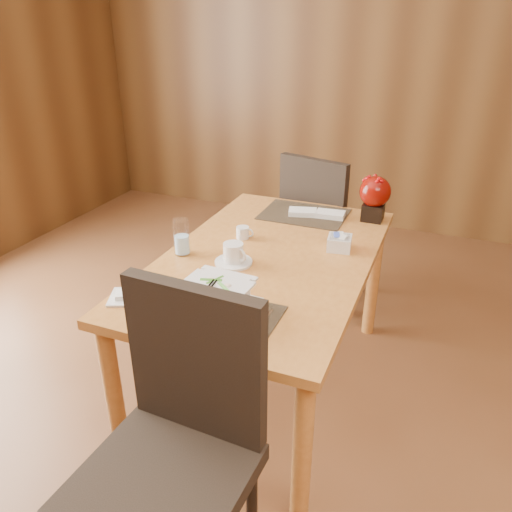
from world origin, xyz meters
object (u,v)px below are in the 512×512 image
at_px(berry_decor, 375,196).
at_px(sugar_caddy, 339,243).
at_px(water_glass, 182,237).
at_px(bread_plate, 128,297).
at_px(far_chair, 321,222).
at_px(dining_table, 268,275).
at_px(creamer_jug, 243,232).
at_px(soup_setting, 215,298).
at_px(near_chair, 177,435).
at_px(coffee_cup, 233,255).

bearing_deg(berry_decor, sugar_caddy, -100.31).
xyz_separation_m(water_glass, bread_plate, (0.00, -0.42, -0.08)).
distance_m(water_glass, far_chair, 1.16).
bearing_deg(dining_table, sugar_caddy, 33.85).
height_order(creamer_jug, far_chair, far_chair).
xyz_separation_m(soup_setting, far_chair, (0.02, 1.45, -0.25)).
relative_size(dining_table, water_glass, 9.02).
relative_size(sugar_caddy, bread_plate, 0.77).
relative_size(creamer_jug, far_chair, 0.08).
bearing_deg(bread_plate, creamer_jug, 75.05).
distance_m(sugar_caddy, near_chair, 1.18).
bearing_deg(bread_plate, berry_decor, 57.96).
height_order(dining_table, near_chair, near_chair).
bearing_deg(coffee_cup, berry_decor, 57.35).
distance_m(coffee_cup, far_chair, 1.10).
height_order(coffee_cup, creamer_jug, coffee_cup).
xyz_separation_m(coffee_cup, near_chair, (0.18, -0.83, -0.20)).
height_order(dining_table, creamer_jug, creamer_jug).
bearing_deg(soup_setting, far_chair, 92.96).
bearing_deg(water_glass, sugar_caddy, 25.82).
distance_m(water_glass, near_chair, 0.97).
distance_m(coffee_cup, bread_plate, 0.50).
bearing_deg(soup_setting, water_glass, 136.55).
bearing_deg(far_chair, coffee_cup, 99.43).
bearing_deg(bread_plate, coffee_cup, 59.06).
relative_size(coffee_cup, water_glass, 1.00).
xyz_separation_m(dining_table, sugar_caddy, (0.28, 0.19, 0.13)).
relative_size(dining_table, coffee_cup, 9.02).
bearing_deg(creamer_jug, far_chair, 73.38).
xyz_separation_m(creamer_jug, sugar_caddy, (0.47, 0.05, 0.00)).
xyz_separation_m(water_glass, near_chair, (0.44, -0.83, -0.25)).
relative_size(dining_table, far_chair, 1.52).
height_order(soup_setting, coffee_cup, soup_setting).
bearing_deg(berry_decor, far_chair, 137.70).
distance_m(bread_plate, near_chair, 0.62).
bearing_deg(bread_plate, far_chair, 76.05).
bearing_deg(water_glass, dining_table, 18.89).
height_order(dining_table, sugar_caddy, sugar_caddy).
xyz_separation_m(bread_plate, near_chair, (0.44, -0.40, -0.17)).
height_order(dining_table, soup_setting, soup_setting).
bearing_deg(berry_decor, dining_table, -120.26).
bearing_deg(soup_setting, coffee_cup, 108.26).
bearing_deg(bread_plate, sugar_caddy, 48.60).
bearing_deg(far_chair, water_glass, 86.48).
bearing_deg(water_glass, far_chair, 70.86).
relative_size(coffee_cup, creamer_jug, 2.07).
bearing_deg(sugar_caddy, coffee_cup, -141.62).
xyz_separation_m(soup_setting, berry_decor, (0.37, 1.12, 0.08)).
height_order(soup_setting, sugar_caddy, soup_setting).
height_order(creamer_jug, near_chair, near_chair).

